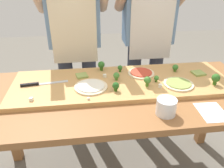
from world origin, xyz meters
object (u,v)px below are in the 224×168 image
object	(u,v)px
cook_right	(148,30)
cheese_crumble_b	(31,99)
broccoli_floret_front_right	(175,68)
broccoli_floret_back_right	(147,80)
pizza_whole_tomato_red	(141,73)
cheese_crumble_e	(105,76)
cheese_crumble_c	(88,99)
prep_table	(120,106)
broccoli_floret_front_mid	(120,68)
flour_cup	(166,108)
chefs_knife	(38,84)
pizza_whole_white_garlic	(91,86)
broccoli_floret_front_left	(216,78)
pizza_whole_pesto_green	(179,84)
cheese_crumble_a	(148,81)
broccoli_floret_center_right	(116,76)
pizza_slice_far_left	(198,73)
broccoli_floret_back_mid	(116,86)
cook_left	(75,33)
broccoli_floret_center_left	(156,78)
pizza_slice_near_left	(82,76)
cheese_crumble_d	(160,86)
recipe_note	(212,112)

from	to	relation	value
cook_right	cheese_crumble_b	bearing A→B (deg)	-141.28
broccoli_floret_front_right	broccoli_floret_back_right	bearing A→B (deg)	-143.97
pizza_whole_tomato_red	cheese_crumble_e	world-z (taller)	cheese_crumble_e
cheese_crumble_c	prep_table	bearing A→B (deg)	27.11
broccoli_floret_front_mid	flour_cup	xyz separation A→B (m)	(0.17, -0.48, -0.02)
prep_table	chefs_knife	world-z (taller)	chefs_knife
chefs_knife	cook_right	bearing A→B (deg)	30.42
broccoli_floret_back_right	pizza_whole_white_garlic	bearing A→B (deg)	175.85
broccoli_floret_front_left	cheese_crumble_c	size ratio (longest dim) A/B	5.78
chefs_knife	pizza_whole_pesto_green	world-z (taller)	same
cheese_crumble_a	broccoli_floret_front_mid	bearing A→B (deg)	131.05
broccoli_floret_center_right	pizza_whole_white_garlic	bearing A→B (deg)	-155.16
pizza_slice_far_left	broccoli_floret_back_right	xyz separation A→B (m)	(-0.40, -0.12, 0.03)
broccoli_floret_back_mid	cheese_crumble_c	xyz separation A→B (m)	(-0.17, -0.08, -0.03)
prep_table	broccoli_floret_front_mid	bearing A→B (deg)	81.04
broccoli_floret_front_mid	cook_left	xyz separation A→B (m)	(-0.31, 0.37, 0.16)
cook_left	cook_right	world-z (taller)	same
pizza_slice_far_left	pizza_whole_white_garlic	bearing A→B (deg)	-172.49
broccoli_floret_center_left	cheese_crumble_a	size ratio (longest dim) A/B	3.22
pizza_whole_pesto_green	broccoli_floret_front_mid	size ratio (longest dim) A/B	3.89
prep_table	pizza_slice_near_left	xyz separation A→B (m)	(-0.23, 0.20, 0.14)
broccoli_floret_back_right	cheese_crumble_a	bearing A→B (deg)	70.98
pizza_slice_far_left	broccoli_floret_back_mid	xyz separation A→B (m)	(-0.60, -0.16, 0.03)
cheese_crumble_a	cheese_crumble_e	size ratio (longest dim) A/B	0.63
cheese_crumble_d	pizza_slice_near_left	bearing A→B (deg)	156.11
broccoli_floret_back_mid	cheese_crumble_a	distance (m)	0.24
broccoli_floret_center_right	cheese_crumble_c	distance (m)	0.29
recipe_note	cheese_crumble_d	bearing A→B (deg)	129.49
prep_table	broccoli_floret_front_mid	world-z (taller)	broccoli_floret_front_mid
chefs_knife	pizza_whole_white_garlic	xyz separation A→B (m)	(0.33, -0.08, 0.00)
chefs_knife	pizza_whole_pesto_green	size ratio (longest dim) A/B	1.55
flour_cup	recipe_note	size ratio (longest dim) A/B	0.59
cook_right	cook_left	bearing A→B (deg)	180.00
prep_table	pizza_slice_far_left	size ratio (longest dim) A/B	22.67
pizza_slice_near_left	recipe_note	size ratio (longest dim) A/B	0.41
broccoli_floret_front_mid	pizza_whole_tomato_red	bearing A→B (deg)	-21.12
prep_table	broccoli_floret_back_right	distance (m)	0.24
broccoli_floret_back_mid	cheese_crumble_d	size ratio (longest dim) A/B	2.83
prep_table	chefs_knife	distance (m)	0.54
broccoli_floret_front_mid	cheese_crumble_e	bearing A→B (deg)	-147.93
cheese_crumble_a	cheese_crumble_e	bearing A→B (deg)	159.00
pizza_slice_near_left	broccoli_floret_center_left	world-z (taller)	broccoli_floret_center_left
cheese_crumble_d	cheese_crumble_e	world-z (taller)	cheese_crumble_e
pizza_slice_near_left	broccoli_floret_front_left	size ratio (longest dim) A/B	1.00
pizza_slice_near_left	pizza_whole_pesto_green	bearing A→B (deg)	-18.40
broccoli_floret_center_right	cheese_crumble_e	xyz separation A→B (m)	(-0.07, 0.05, -0.02)
pizza_slice_near_left	cook_left	distance (m)	0.44
flour_cup	recipe_note	xyz separation A→B (m)	(0.25, -0.02, -0.04)
cheese_crumble_b	recipe_note	size ratio (longest dim) A/B	0.10
broccoli_floret_center_right	broccoli_floret_back_right	size ratio (longest dim) A/B	0.83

